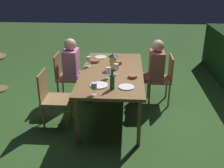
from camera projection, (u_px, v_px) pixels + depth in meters
The scene contains 19 objects.
ground_plane at pixel (112, 112), 4.55m from camera, with size 16.00×16.00×0.00m, color #2D5123.
dining_table at pixel (112, 74), 4.27m from camera, with size 1.96×0.97×0.74m.
chair_side_left_b at pixel (52, 96), 4.00m from camera, with size 0.42×0.40×0.87m.
chair_side_right_a at pixel (163, 77), 4.71m from camera, with size 0.42×0.40×0.87m.
person_in_rust at pixel (153, 69), 4.66m from camera, with size 0.38×0.47×1.15m.
chair_side_left_a at pixel (65, 75), 4.81m from camera, with size 0.42×0.40×0.87m.
person_in_pink at pixel (75, 67), 4.74m from camera, with size 0.38×0.47×1.15m.
lantern_centerpiece at pixel (113, 61), 4.28m from camera, with size 0.15×0.15×0.27m.
green_bottle_on_table at pixel (112, 82), 3.58m from camera, with size 0.07×0.07×0.29m.
wine_glass_a at pixel (94, 86), 3.41m from camera, with size 0.08×0.08×0.17m.
wine_glass_b at pixel (89, 60), 4.42m from camera, with size 0.08×0.08×0.17m.
wine_glass_c at pixel (108, 71), 3.94m from camera, with size 0.08×0.08×0.17m.
wine_glass_d at pixel (116, 67), 4.09m from camera, with size 0.08×0.08×0.17m.
plate_a at pixel (126, 87), 3.67m from camera, with size 0.22×0.22×0.01m, color white.
plate_b at pixel (101, 57), 4.91m from camera, with size 0.22×0.22×0.01m, color white.
plate_c at pixel (99, 85), 3.72m from camera, with size 0.25×0.25×0.01m, color white.
bowl_olives at pixel (118, 63), 4.55m from camera, with size 0.14×0.14×0.06m.
bowl_bread at pixel (95, 61), 4.65m from camera, with size 0.15×0.15×0.04m.
bowl_salad at pixel (133, 76), 3.99m from camera, with size 0.14×0.14×0.04m.
Camera 1 is at (3.98, 0.24, 2.24)m, focal length 42.91 mm.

